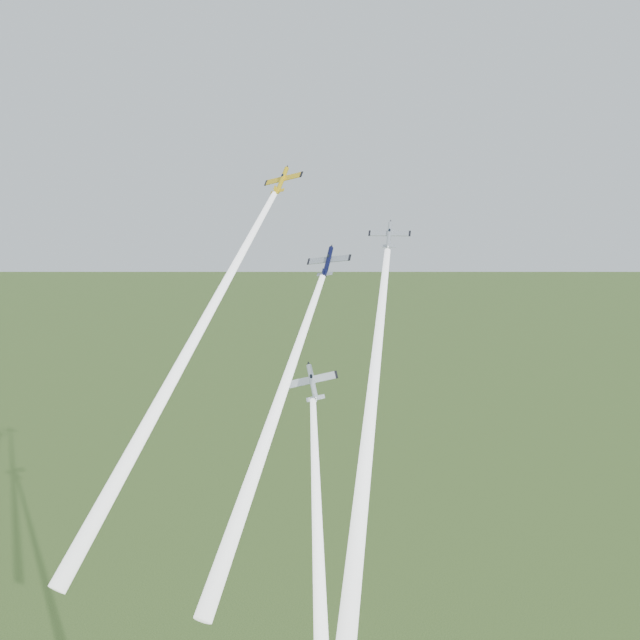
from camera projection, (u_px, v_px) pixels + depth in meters
The scene contains 8 objects.
plane_yellow at pixel (282, 180), 139.13m from camera, with size 7.84×7.78×1.23m, color yellow, non-canonical shape.
smoke_trail_yellow at pixel (182, 362), 119.85m from camera, with size 2.45×2.45×71.35m, color white, non-canonical shape.
plane_navy at pixel (328, 261), 130.57m from camera, with size 7.62×7.56×1.19m, color black, non-canonical shape.
smoke_trail_navy at pixel (271, 426), 113.85m from camera, with size 2.45×2.45×55.44m, color white, non-canonical shape.
plane_silver_right at pixel (389, 235), 126.20m from camera, with size 6.69×6.64×1.05m, color #B4BAC3, non-canonical shape.
smoke_trail_silver_right at pixel (369, 421), 106.74m from camera, with size 2.45×2.45×60.62m, color white, non-canonical shape.
plane_silver_low at pixel (312, 382), 128.54m from camera, with size 8.44×8.37×1.32m, color silver, non-canonical shape.
smoke_trail_silver_low at pixel (319, 563), 111.13m from camera, with size 2.45×2.45×52.50m, color white, non-canonical shape.
Camera 1 is at (37.27, -125.02, 113.94)m, focal length 45.00 mm.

